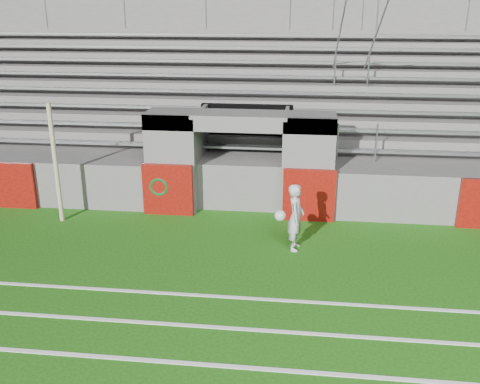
# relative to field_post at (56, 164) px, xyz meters

# --- Properties ---
(ground) EXTENTS (90.00, 90.00, 0.00)m
(ground) POSITION_rel_field_post_xyz_m (4.38, -2.21, -1.50)
(ground) COLOR #19510D
(ground) RESTS_ON ground
(field_post) EXTENTS (0.11, 0.11, 2.99)m
(field_post) POSITION_rel_field_post_xyz_m (0.00, 0.00, 0.00)
(field_post) COLOR tan
(field_post) RESTS_ON ground
(stadium_structure) EXTENTS (26.00, 8.48, 5.42)m
(stadium_structure) POSITION_rel_field_post_xyz_m (4.38, 5.76, -0.00)
(stadium_structure) COLOR #565452
(stadium_structure) RESTS_ON ground
(goalkeeper_with_ball) EXTENTS (0.66, 0.66, 1.52)m
(goalkeeper_with_ball) POSITION_rel_field_post_xyz_m (5.87, -0.97, -0.73)
(goalkeeper_with_ball) COLOR #ACB1B6
(goalkeeper_with_ball) RESTS_ON ground
(hose_coil) EXTENTS (0.51, 0.15, 0.52)m
(hose_coil) POSITION_rel_field_post_xyz_m (2.36, 0.72, -0.75)
(hose_coil) COLOR #0C3E1C
(hose_coil) RESTS_ON ground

